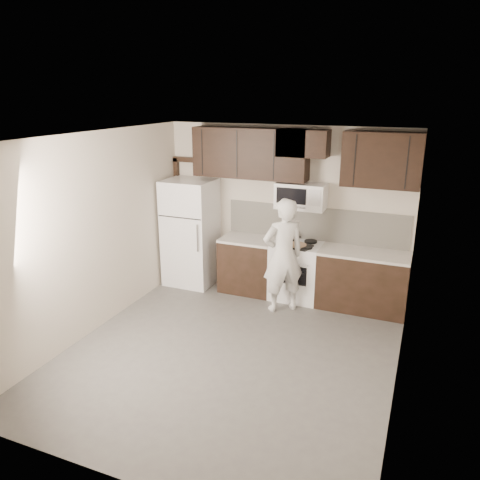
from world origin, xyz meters
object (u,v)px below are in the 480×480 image
Objects in this scene: stove at (296,271)px; person at (283,256)px; refrigerator at (191,232)px; microwave at (301,196)px.

person reaches higher than stove.
refrigerator is 1.84m from person.
person is (1.78, -0.45, -0.03)m from refrigerator.
person is (-0.07, -0.50, 0.41)m from stove.
refrigerator is (-1.85, -0.05, 0.44)m from stove.
refrigerator is at bearing -53.02° from person.
stove is 1.20m from microwave.
stove is 1.90m from refrigerator.
stove is 1.24× the size of microwave.
refrigerator reaches higher than stove.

